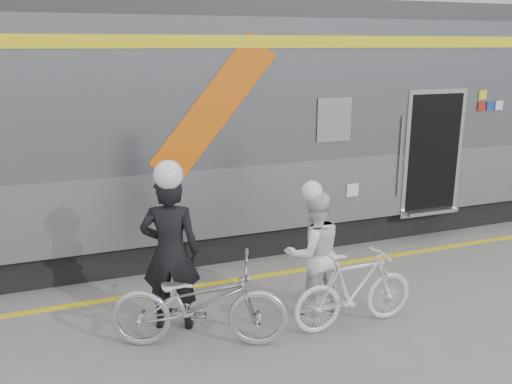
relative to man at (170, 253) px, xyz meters
name	(u,v)px	position (x,y,z in m)	size (l,w,h in m)	color
ground	(319,349)	(1.46, -1.15, -0.98)	(90.00, 90.00, 0.00)	slate
train	(285,121)	(2.83, 3.05, 1.08)	(24.00, 3.17, 4.10)	black
safety_strip	(254,277)	(1.46, 1.00, -0.97)	(24.00, 0.12, 0.01)	yellow
man	(170,253)	(0.00, 0.00, 0.00)	(0.71, 0.47, 1.96)	black
bicycle_left	(199,303)	(0.20, -0.55, -0.44)	(0.72, 2.05, 1.08)	#B0B4B8
woman	(313,253)	(1.80, -0.25, -0.16)	(0.79, 0.62, 1.63)	white
bicycle_right	(354,290)	(2.10, -0.80, -0.49)	(0.46, 1.64, 0.99)	silver
helmet_man	(166,160)	(0.00, 0.00, 1.15)	(0.34, 0.34, 0.34)	white
helmet_woman	(315,182)	(1.80, -0.25, 0.78)	(0.26, 0.26, 0.26)	white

